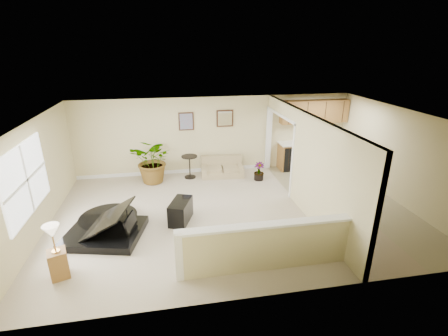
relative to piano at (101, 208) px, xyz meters
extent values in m
plane|color=#C2B097|center=(3.12, 0.43, -0.63)|extent=(9.00, 9.00, 0.00)
cube|color=beige|center=(3.12, 3.43, 0.62)|extent=(9.00, 0.04, 2.50)
cube|color=beige|center=(3.12, -2.57, 0.62)|extent=(9.00, 0.04, 2.50)
cube|color=beige|center=(-1.38, 0.43, 0.62)|extent=(0.04, 6.00, 2.50)
cube|color=beige|center=(7.62, 0.43, 0.62)|extent=(0.04, 6.00, 2.50)
cube|color=silver|center=(3.12, 0.43, 1.87)|extent=(9.00, 6.00, 0.04)
cube|color=gray|center=(6.27, 0.43, -0.63)|extent=(2.70, 6.00, 0.01)
cube|color=beige|center=(4.92, -0.77, 0.62)|extent=(0.12, 3.60, 2.50)
cube|color=beige|center=(4.92, 2.20, 1.67)|extent=(0.12, 2.35, 0.40)
cube|color=beige|center=(3.27, -1.87, -0.16)|extent=(3.30, 0.12, 0.95)
cube|color=white|center=(3.27, -1.87, 0.33)|extent=(3.40, 0.22, 0.05)
cube|color=white|center=(1.62, -1.87, -0.13)|extent=(0.14, 0.14, 1.00)
cube|color=white|center=(-1.37, -0.07, 0.82)|extent=(0.05, 2.15, 1.45)
cube|color=#3C2316|center=(2.17, 3.40, 1.12)|extent=(0.48, 0.03, 0.58)
cube|color=#8B5878|center=(2.17, 3.38, 1.12)|extent=(0.40, 0.01, 0.50)
cube|color=#3C2316|center=(3.42, 3.40, 1.17)|extent=(0.55, 0.03, 0.55)
cube|color=silver|center=(3.42, 3.38, 1.17)|extent=(0.46, 0.01, 0.46)
cube|color=olive|center=(6.42, 3.13, -0.18)|extent=(2.30, 0.60, 0.90)
cube|color=white|center=(6.42, 3.13, 0.29)|extent=(2.36, 0.65, 0.04)
cube|color=black|center=(5.62, 3.12, -0.20)|extent=(0.60, 0.60, 0.84)
cube|color=olive|center=(6.42, 3.25, 1.32)|extent=(2.30, 0.35, 0.75)
cube|color=black|center=(0.04, -0.15, 0.21)|extent=(1.87, 1.71, 0.33)
cylinder|color=black|center=(-0.12, 0.45, 0.21)|extent=(1.37, 1.37, 0.33)
cube|color=white|center=(0.99, -0.15, 0.17)|extent=(0.49, 1.13, 0.02)
cube|color=black|center=(-0.07, -0.04, 0.51)|extent=(1.52, 1.52, 0.74)
cube|color=black|center=(1.75, 0.23, -0.37)|extent=(0.66, 0.89, 0.53)
cube|color=tan|center=(3.25, 2.97, -0.44)|extent=(1.41, 0.87, 0.38)
cube|color=tan|center=(3.25, 3.26, -0.06)|extent=(1.36, 0.29, 0.40)
cube|color=tan|center=(2.66, 2.97, -0.18)|extent=(0.22, 0.78, 0.14)
cube|color=tan|center=(3.85, 2.97, -0.18)|extent=(0.22, 0.78, 0.14)
cylinder|color=black|center=(2.19, 2.96, -0.62)|extent=(0.36, 0.36, 0.03)
cylinder|color=black|center=(2.19, 2.96, -0.27)|extent=(0.04, 0.04, 0.71)
cylinder|color=black|center=(2.19, 2.96, 0.09)|extent=(0.51, 0.51, 0.03)
cylinder|color=black|center=(1.10, 2.78, -0.49)|extent=(0.41, 0.41, 0.29)
imported|color=#255519|center=(1.10, 2.78, 0.08)|extent=(1.65, 1.56, 1.44)
cylinder|color=black|center=(4.33, 2.39, -0.53)|extent=(0.30, 0.30, 0.21)
imported|color=#255519|center=(4.33, 2.39, -0.34)|extent=(0.41, 0.41, 0.58)
cube|color=olive|center=(-0.56, -1.41, -0.36)|extent=(0.41, 0.41, 0.55)
cylinder|color=#AD7A39|center=(-0.56, -1.41, -0.08)|extent=(0.15, 0.15, 0.02)
cylinder|color=#AD7A39|center=(-0.56, -1.41, 0.10)|extent=(0.03, 0.03, 0.36)
cone|color=#FFECD0|center=(-0.56, -1.41, 0.33)|extent=(0.29, 0.29, 0.24)
camera|label=1|loc=(1.56, -6.79, 3.41)|focal=26.00mm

